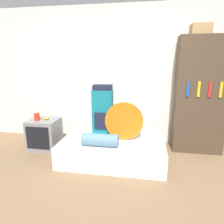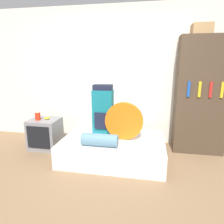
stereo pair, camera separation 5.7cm
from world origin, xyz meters
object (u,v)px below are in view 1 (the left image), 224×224
canister (37,116)px  bookshelf (200,96)px  television (44,134)px  sleeping_roll (100,140)px  cardboard_box (200,29)px  tent_bag (124,121)px  backpack (103,111)px

canister → bookshelf: bearing=9.1°
television → bookshelf: 2.88m
sleeping_roll → cardboard_box: 2.39m
television → cardboard_box: 3.23m
bookshelf → cardboard_box: cardboard_box is taller
bookshelf → cardboard_box: 1.09m
television → bookshelf: bearing=8.2°
tent_bag → television: tent_bag is taller
sleeping_roll → canister: bearing=159.9°
tent_bag → canister: (-1.58, 0.12, -0.03)m
tent_bag → canister: bearing=175.6°
television → cardboard_box: size_ratio=1.83×
canister → television: bearing=32.9°
sleeping_roll → canister: canister is taller
tent_bag → cardboard_box: bearing=26.3°
cardboard_box → television: bearing=-171.6°
bookshelf → sleeping_roll: bearing=-149.8°
backpack → sleeping_roll: bearing=-82.4°
tent_bag → bookshelf: 1.43m
canister → sleeping_roll: bearing=-20.1°
sleeping_roll → television: 1.30m
tent_bag → bookshelf: bookshelf is taller
backpack → tent_bag: (0.39, -0.19, -0.11)m
sleeping_roll → bookshelf: (1.58, 0.92, 0.56)m
sleeping_roll → cardboard_box: cardboard_box is taller
sleeping_roll → bookshelf: 1.91m
cardboard_box → tent_bag: bearing=-153.7°
television → canister: (-0.08, -0.05, 0.35)m
bookshelf → backpack: bearing=-166.7°
backpack → television: (-1.11, -0.01, -0.49)m
backpack → television: size_ratio=1.56×
tent_bag → television: 1.55m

